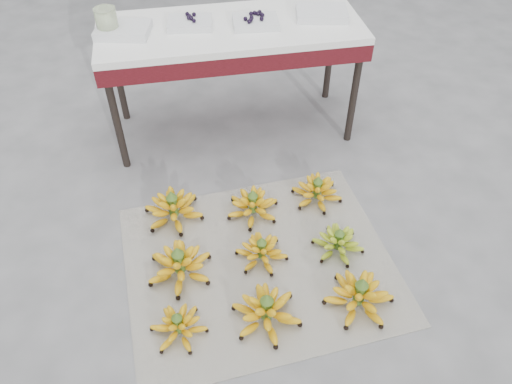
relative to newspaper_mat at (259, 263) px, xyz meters
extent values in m
plane|color=#5C5C5E|center=(-0.06, 0.07, 0.00)|extent=(60.00, 60.00, 0.00)
cube|color=white|center=(0.00, 0.00, 0.00)|extent=(1.33, 1.14, 0.01)
ellipsoid|color=yellow|center=(-0.40, -0.30, 0.04)|extent=(0.31, 0.31, 0.07)
ellipsoid|color=yellow|center=(-0.40, -0.30, 0.07)|extent=(0.22, 0.22, 0.05)
ellipsoid|color=yellow|center=(-0.40, -0.30, 0.10)|extent=(0.14, 0.14, 0.04)
cylinder|color=#436721|center=(-0.40, -0.30, 0.07)|extent=(0.04, 0.04, 0.10)
cone|color=#436721|center=(-0.40, -0.30, 0.13)|extent=(0.05, 0.05, 0.04)
ellipsoid|color=yellow|center=(-0.03, -0.31, 0.05)|extent=(0.38, 0.38, 0.09)
ellipsoid|color=yellow|center=(-0.03, -0.31, 0.09)|extent=(0.27, 0.27, 0.07)
ellipsoid|color=yellow|center=(-0.03, -0.31, 0.12)|extent=(0.17, 0.17, 0.06)
cylinder|color=#436721|center=(-0.03, -0.31, 0.09)|extent=(0.05, 0.05, 0.12)
cone|color=#436721|center=(-0.03, -0.31, 0.17)|extent=(0.06, 0.06, 0.04)
ellipsoid|color=yellow|center=(0.39, -0.31, 0.05)|extent=(0.40, 0.40, 0.09)
ellipsoid|color=yellow|center=(0.39, -0.31, 0.09)|extent=(0.28, 0.28, 0.07)
ellipsoid|color=yellow|center=(0.39, -0.31, 0.13)|extent=(0.18, 0.18, 0.06)
cylinder|color=#436721|center=(0.39, -0.31, 0.09)|extent=(0.05, 0.05, 0.12)
cone|color=#436721|center=(0.39, -0.31, 0.17)|extent=(0.06, 0.06, 0.05)
ellipsoid|color=yellow|center=(-0.37, 0.01, 0.05)|extent=(0.38, 0.38, 0.09)
ellipsoid|color=yellow|center=(-0.37, 0.01, 0.09)|extent=(0.27, 0.27, 0.07)
ellipsoid|color=yellow|center=(-0.37, 0.01, 0.13)|extent=(0.18, 0.18, 0.06)
cylinder|color=#436721|center=(-0.37, 0.01, 0.09)|extent=(0.05, 0.05, 0.13)
cone|color=#436721|center=(-0.37, 0.01, 0.17)|extent=(0.06, 0.06, 0.05)
ellipsoid|color=yellow|center=(0.02, 0.03, 0.04)|extent=(0.31, 0.31, 0.07)
ellipsoid|color=yellow|center=(0.02, 0.03, 0.07)|extent=(0.22, 0.22, 0.06)
ellipsoid|color=yellow|center=(0.02, 0.03, 0.10)|extent=(0.14, 0.14, 0.05)
cylinder|color=#436721|center=(0.02, 0.03, 0.07)|extent=(0.04, 0.04, 0.10)
cone|color=#436721|center=(0.02, 0.03, 0.14)|extent=(0.05, 0.05, 0.04)
ellipsoid|color=#93B422|center=(0.39, 0.01, 0.04)|extent=(0.31, 0.31, 0.07)
ellipsoid|color=#93B422|center=(0.39, 0.01, 0.07)|extent=(0.22, 0.22, 0.06)
ellipsoid|color=#93B422|center=(0.39, 0.01, 0.10)|extent=(0.14, 0.14, 0.05)
cylinder|color=#436721|center=(0.39, 0.01, 0.07)|extent=(0.04, 0.04, 0.10)
cone|color=#436721|center=(0.39, 0.01, 0.14)|extent=(0.05, 0.05, 0.04)
ellipsoid|color=yellow|center=(-0.38, 0.38, 0.05)|extent=(0.39, 0.39, 0.09)
ellipsoid|color=yellow|center=(-0.38, 0.38, 0.09)|extent=(0.27, 0.27, 0.07)
ellipsoid|color=yellow|center=(-0.38, 0.38, 0.12)|extent=(0.18, 0.18, 0.06)
cylinder|color=#436721|center=(-0.38, 0.38, 0.09)|extent=(0.05, 0.05, 0.12)
cone|color=#436721|center=(-0.38, 0.38, 0.17)|extent=(0.06, 0.06, 0.05)
ellipsoid|color=yellow|center=(0.03, 0.33, 0.04)|extent=(0.30, 0.30, 0.08)
ellipsoid|color=yellow|center=(0.03, 0.33, 0.08)|extent=(0.21, 0.21, 0.06)
ellipsoid|color=yellow|center=(0.03, 0.33, 0.11)|extent=(0.14, 0.14, 0.05)
cylinder|color=#436721|center=(0.03, 0.33, 0.08)|extent=(0.04, 0.04, 0.11)
cone|color=#436721|center=(0.03, 0.33, 0.15)|extent=(0.05, 0.05, 0.04)
ellipsoid|color=yellow|center=(0.39, 0.37, 0.04)|extent=(0.30, 0.30, 0.08)
ellipsoid|color=yellow|center=(0.39, 0.37, 0.08)|extent=(0.21, 0.21, 0.06)
ellipsoid|color=yellow|center=(0.39, 0.37, 0.11)|extent=(0.14, 0.14, 0.05)
cylinder|color=#436721|center=(0.39, 0.37, 0.08)|extent=(0.04, 0.04, 0.11)
cone|color=#436721|center=(0.39, 0.37, 0.15)|extent=(0.05, 0.05, 0.04)
cylinder|color=black|center=(-0.62, 0.85, 0.32)|extent=(0.04, 0.04, 0.65)
cylinder|color=black|center=(0.72, 0.85, 0.32)|extent=(0.04, 0.04, 0.65)
cylinder|color=black|center=(-0.62, 1.33, 0.32)|extent=(0.04, 0.04, 0.65)
cylinder|color=black|center=(0.72, 1.33, 0.32)|extent=(0.04, 0.04, 0.65)
cube|color=#59101A|center=(0.05, 1.09, 0.60)|extent=(1.43, 0.57, 0.10)
cube|color=white|center=(0.05, 1.09, 0.67)|extent=(1.43, 0.57, 0.04)
cube|color=silver|center=(-0.52, 1.09, 0.71)|extent=(0.31, 0.25, 0.04)
cube|color=silver|center=(-0.17, 1.11, 0.70)|extent=(0.25, 0.20, 0.04)
sphere|color=black|center=(-0.15, 1.07, 0.73)|extent=(0.02, 0.02, 0.02)
sphere|color=black|center=(-0.14, 1.15, 0.73)|extent=(0.02, 0.02, 0.02)
sphere|color=black|center=(-0.17, 1.11, 0.73)|extent=(0.02, 0.02, 0.02)
sphere|color=black|center=(-0.16, 1.13, 0.73)|extent=(0.02, 0.02, 0.02)
sphere|color=black|center=(-0.16, 1.11, 0.73)|extent=(0.02, 0.02, 0.02)
sphere|color=black|center=(-0.16, 1.10, 0.73)|extent=(0.02, 0.02, 0.02)
sphere|color=black|center=(-0.17, 1.16, 0.73)|extent=(0.02, 0.02, 0.02)
cube|color=silver|center=(0.18, 1.06, 0.70)|extent=(0.25, 0.19, 0.04)
sphere|color=black|center=(0.16, 1.05, 0.73)|extent=(0.02, 0.02, 0.02)
sphere|color=black|center=(0.12, 1.04, 0.73)|extent=(0.02, 0.02, 0.02)
sphere|color=black|center=(0.22, 1.07, 0.73)|extent=(0.02, 0.02, 0.02)
sphere|color=black|center=(0.22, 1.07, 0.73)|extent=(0.02, 0.02, 0.02)
sphere|color=black|center=(0.20, 1.09, 0.73)|extent=(0.02, 0.02, 0.02)
sphere|color=black|center=(0.16, 1.09, 0.73)|extent=(0.02, 0.02, 0.02)
sphere|color=black|center=(0.15, 1.02, 0.73)|extent=(0.02, 0.02, 0.02)
sphere|color=black|center=(0.21, 1.02, 0.73)|extent=(0.02, 0.02, 0.02)
sphere|color=black|center=(0.14, 1.00, 0.73)|extent=(0.02, 0.02, 0.02)
sphere|color=black|center=(0.21, 1.11, 0.73)|extent=(0.02, 0.02, 0.02)
sphere|color=black|center=(0.18, 1.10, 0.73)|extent=(0.02, 0.02, 0.02)
cube|color=silver|center=(0.56, 1.09, 0.71)|extent=(0.31, 0.25, 0.04)
cylinder|color=beige|center=(-0.59, 1.10, 0.76)|extent=(0.12, 0.12, 0.14)
camera|label=1|loc=(-0.29, -1.44, 1.92)|focal=35.00mm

